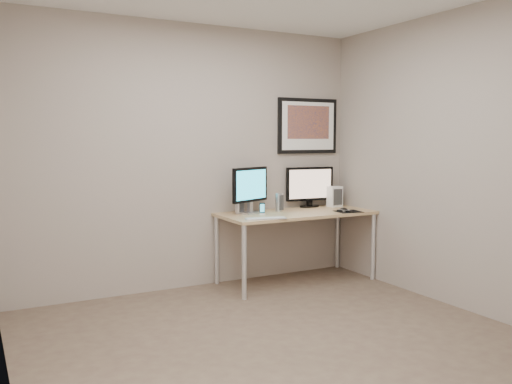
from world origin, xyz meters
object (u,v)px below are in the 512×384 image
at_px(speaker_right, 279,202).
at_px(monitor_tv, 310,186).
at_px(keyboard, 266,218).
at_px(desk, 296,218).
at_px(phone_dock, 262,209).
at_px(monitor_large, 250,188).
at_px(fan_unit, 335,197).
at_px(framed_art, 308,126).
at_px(speaker_left, 239,204).

bearing_deg(speaker_right, monitor_tv, 4.87).
bearing_deg(monitor_tv, keyboard, -141.79).
bearing_deg(keyboard, desk, 40.86).
bearing_deg(phone_dock, desk, 22.32).
height_order(desk, keyboard, keyboard).
xyz_separation_m(monitor_large, phone_dock, (0.07, -0.12, -0.20)).
relative_size(monitor_tv, fan_unit, 2.50).
bearing_deg(monitor_tv, fan_unit, -14.03).
distance_m(monitor_tv, phone_dock, 0.81).
bearing_deg(framed_art, speaker_right, -157.97).
height_order(monitor_tv, phone_dock, monitor_tv).
bearing_deg(speaker_left, monitor_large, -42.38).
bearing_deg(speaker_right, fan_unit, -8.10).
height_order(desk, phone_dock, phone_dock).
bearing_deg(fan_unit, phone_dock, -172.03).
height_order(monitor_large, keyboard, monitor_large).
relative_size(speaker_right, phone_dock, 1.58).
bearing_deg(framed_art, desk, -136.54).
bearing_deg(monitor_tv, framed_art, 90.23).
bearing_deg(speaker_right, keyboard, -144.08).
relative_size(phone_dock, fan_unit, 0.52).
relative_size(framed_art, phone_dock, 6.35).
xyz_separation_m(speaker_right, keyboard, (-0.39, -0.41, -0.09)).
relative_size(speaker_left, fan_unit, 0.86).
xyz_separation_m(framed_art, speaker_right, (-0.48, -0.19, -0.80)).
bearing_deg(monitor_large, monitor_tv, -13.48).
distance_m(speaker_left, keyboard, 0.47).
bearing_deg(desk, speaker_right, 132.29).
distance_m(desk, framed_art, 1.07).
relative_size(monitor_large, monitor_tv, 0.85).
height_order(speaker_left, phone_dock, speaker_left).
height_order(framed_art, speaker_right, framed_art).
xyz_separation_m(monitor_tv, keyboard, (-0.86, -0.55, -0.23)).
xyz_separation_m(desk, monitor_tv, (0.34, 0.27, 0.30)).
bearing_deg(speaker_left, desk, -34.50).
bearing_deg(phone_dock, speaker_left, 158.68).
height_order(phone_dock, keyboard, phone_dock).
height_order(speaker_left, fan_unit, fan_unit).
bearing_deg(framed_art, fan_unit, -30.28).
xyz_separation_m(desk, speaker_left, (-0.57, 0.18, 0.16)).
relative_size(keyboard, fan_unit, 1.72).
height_order(monitor_tv, fan_unit, monitor_tv).
distance_m(framed_art, fan_unit, 0.84).
bearing_deg(phone_dock, monitor_tv, 43.28).
xyz_separation_m(speaker_right, fan_unit, (0.74, 0.04, 0.02)).
bearing_deg(desk, fan_unit, 16.10).
xyz_separation_m(desk, keyboard, (-0.51, -0.28, 0.07)).
relative_size(desk, monitor_tv, 2.83).
relative_size(framed_art, speaker_right, 4.01).
height_order(speaker_right, keyboard, speaker_right).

